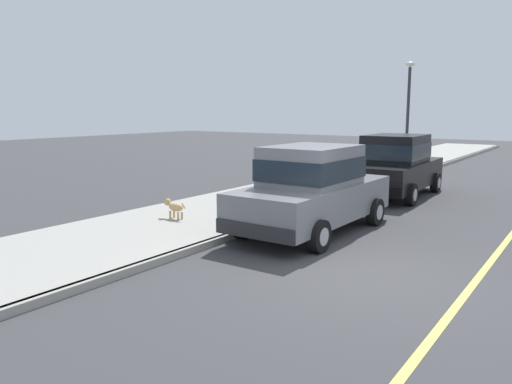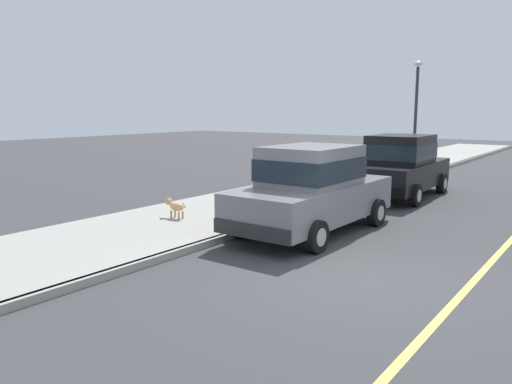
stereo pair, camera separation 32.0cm
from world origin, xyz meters
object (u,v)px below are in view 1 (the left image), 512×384
at_px(car_black_sedan, 396,165).
at_px(street_lamp, 408,104).
at_px(car_grey_sedan, 312,188).
at_px(fire_hydrant, 311,189).
at_px(dog_tan, 174,206).

height_order(car_black_sedan, street_lamp, street_lamp).
bearing_deg(car_black_sedan, car_grey_sedan, -88.96).
distance_m(car_black_sedan, fire_hydrant, 3.25).
relative_size(car_grey_sedan, car_black_sedan, 0.99).
relative_size(fire_hydrant, street_lamp, 0.16).
height_order(car_black_sedan, dog_tan, car_black_sedan).
bearing_deg(car_black_sedan, street_lamp, 104.90).
bearing_deg(street_lamp, car_grey_sedan, -82.32).
bearing_deg(dog_tan, car_black_sedan, 66.63).
distance_m(dog_tan, street_lamp, 12.18).
xyz_separation_m(car_grey_sedan, street_lamp, (-1.43, 10.63, 1.92)).
xyz_separation_m(car_black_sedan, street_lamp, (-1.33, 5.00, 1.92)).
relative_size(car_grey_sedan, dog_tan, 6.10).
bearing_deg(fire_hydrant, street_lamp, 89.27).
height_order(car_grey_sedan, fire_hydrant, car_grey_sedan).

